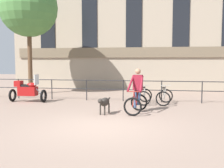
# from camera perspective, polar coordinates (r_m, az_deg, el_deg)

# --- Properties ---
(ground_plane) EXTENTS (60.00, 60.00, 0.00)m
(ground_plane) POSITION_cam_1_polar(r_m,az_deg,el_deg) (8.04, -2.53, -9.22)
(ground_plane) COLOR gray
(canal_railing) EXTENTS (15.05, 0.05, 1.05)m
(canal_railing) POSITION_cam_1_polar(r_m,az_deg,el_deg) (12.98, 2.45, -0.65)
(canal_railing) COLOR #232326
(canal_railing) RESTS_ON ground_plane
(building_facade) EXTENTS (18.00, 0.72, 9.13)m
(building_facade) POSITION_cam_1_polar(r_m,az_deg,el_deg) (18.86, 4.87, 12.75)
(building_facade) COLOR gray
(building_facade) RESTS_ON ground_plane
(cyclist_with_bike) EXTENTS (0.83, 1.25, 1.70)m
(cyclist_with_bike) POSITION_cam_1_polar(r_m,az_deg,el_deg) (10.09, 5.43, -1.94)
(cyclist_with_bike) COLOR black
(cyclist_with_bike) RESTS_ON ground_plane
(dog) EXTENTS (0.40, 0.98, 0.64)m
(dog) POSITION_cam_1_polar(r_m,az_deg,el_deg) (9.75, -1.71, -4.01)
(dog) COLOR #332D28
(dog) RESTS_ON ground_plane
(parked_motorcycle) EXTENTS (1.75, 0.63, 1.35)m
(parked_motorcycle) POSITION_cam_1_polar(r_m,az_deg,el_deg) (13.39, -17.92, -1.35)
(parked_motorcycle) COLOR black
(parked_motorcycle) RESTS_ON ground_plane
(parked_bicycle_near_lamp) EXTENTS (0.68, 1.12, 0.86)m
(parked_bicycle_near_lamp) POSITION_cam_1_polar(r_m,az_deg,el_deg) (12.27, 7.05, -2.65)
(parked_bicycle_near_lamp) COLOR black
(parked_bicycle_near_lamp) RESTS_ON ground_plane
(parked_bicycle_mid_left) EXTENTS (0.81, 1.19, 0.86)m
(parked_bicycle_mid_left) POSITION_cam_1_polar(r_m,az_deg,el_deg) (12.26, 11.36, -2.71)
(parked_bicycle_mid_left) COLOR black
(parked_bicycle_mid_left) RESTS_ON ground_plane
(tree_canalside_left) EXTENTS (3.40, 3.40, 6.81)m
(tree_canalside_left) POSITION_cam_1_polar(r_m,az_deg,el_deg) (16.74, -17.70, 15.45)
(tree_canalside_left) COLOR brown
(tree_canalside_left) RESTS_ON ground_plane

